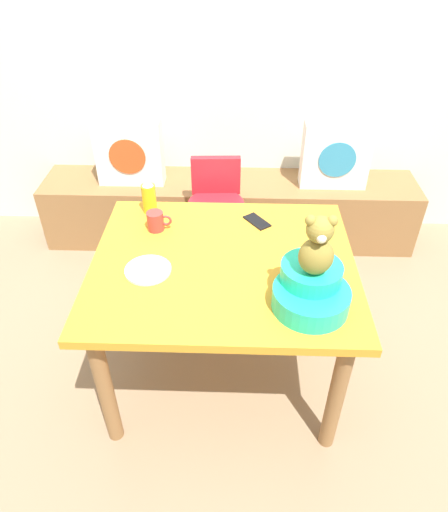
# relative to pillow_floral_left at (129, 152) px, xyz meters

# --- Properties ---
(ground_plane) EXTENTS (8.00, 8.00, 0.00)m
(ground_plane) POSITION_rel_pillow_floral_left_xyz_m (0.67, -1.22, -0.68)
(ground_plane) COLOR #8C7256
(back_wall) EXTENTS (4.40, 0.10, 2.60)m
(back_wall) POSITION_rel_pillow_floral_left_xyz_m (0.67, 0.29, 0.62)
(back_wall) COLOR silver
(back_wall) RESTS_ON ground_plane
(window_bench) EXTENTS (2.60, 0.44, 0.46)m
(window_bench) POSITION_rel_pillow_floral_left_xyz_m (0.67, 0.02, -0.45)
(window_bench) COLOR olive
(window_bench) RESTS_ON ground_plane
(pillow_floral_left) EXTENTS (0.44, 0.15, 0.44)m
(pillow_floral_left) POSITION_rel_pillow_floral_left_xyz_m (0.00, 0.00, 0.00)
(pillow_floral_left) COLOR white
(pillow_floral_left) RESTS_ON window_bench
(pillow_floral_right) EXTENTS (0.44, 0.15, 0.44)m
(pillow_floral_right) POSITION_rel_pillow_floral_left_xyz_m (1.36, 0.00, 0.00)
(pillow_floral_right) COLOR white
(pillow_floral_right) RESTS_ON window_bench
(dining_table) EXTENTS (1.17, 0.99, 0.74)m
(dining_table) POSITION_rel_pillow_floral_left_xyz_m (0.67, -1.22, -0.04)
(dining_table) COLOR orange
(dining_table) RESTS_ON ground_plane
(highchair) EXTENTS (0.34, 0.46, 0.79)m
(highchair) POSITION_rel_pillow_floral_left_xyz_m (0.60, -0.42, -0.16)
(highchair) COLOR red
(highchair) RESTS_ON ground_plane
(infant_seat_teal) EXTENTS (0.30, 0.33, 0.16)m
(infant_seat_teal) POSITION_rel_pillow_floral_left_xyz_m (1.02, -1.48, 0.13)
(infant_seat_teal) COLOR #1CC49A
(infant_seat_teal) RESTS_ON dining_table
(teddy_bear) EXTENTS (0.13, 0.12, 0.25)m
(teddy_bear) POSITION_rel_pillow_floral_left_xyz_m (1.02, -1.48, 0.34)
(teddy_bear) COLOR olive
(teddy_bear) RESTS_ON infant_seat_teal
(ketchup_bottle) EXTENTS (0.07, 0.07, 0.18)m
(ketchup_bottle) POSITION_rel_pillow_floral_left_xyz_m (0.28, -0.83, 0.15)
(ketchup_bottle) COLOR gold
(ketchup_bottle) RESTS_ON dining_table
(coffee_mug) EXTENTS (0.12, 0.08, 0.09)m
(coffee_mug) POSITION_rel_pillow_floral_left_xyz_m (0.34, -0.99, 0.11)
(coffee_mug) COLOR #9E332D
(coffee_mug) RESTS_ON dining_table
(dinner_plate_near) EXTENTS (0.20, 0.20, 0.01)m
(dinner_plate_near) POSITION_rel_pillow_floral_left_xyz_m (0.35, -1.30, 0.07)
(dinner_plate_near) COLOR white
(dinner_plate_near) RESTS_ON dining_table
(cell_phone) EXTENTS (0.14, 0.16, 0.01)m
(cell_phone) POSITION_rel_pillow_floral_left_xyz_m (0.82, -0.91, 0.06)
(cell_phone) COLOR black
(cell_phone) RESTS_ON dining_table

